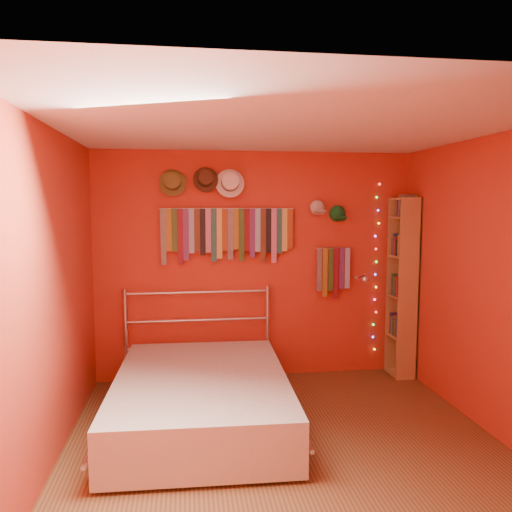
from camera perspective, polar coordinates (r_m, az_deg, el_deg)
name	(u,v)px	position (r m, az deg, el deg)	size (l,w,h in m)	color
ground	(287,450)	(4.22, 3.54, -21.23)	(3.50, 3.50, 0.00)	#52391C
back_wall	(256,266)	(5.52, 0.00, -1.10)	(3.50, 0.02, 2.50)	#A52B1A
right_wall	(500,288)	(4.50, 26.08, -3.30)	(0.02, 3.50, 2.50)	#A52B1A
left_wall	(47,299)	(3.86, -22.76, -4.59)	(0.02, 3.50, 2.50)	#A52B1A
ceiling	(289,126)	(3.80, 3.79, 14.63)	(3.50, 3.50, 0.02)	white
tie_rack	(227,231)	(5.39, -3.31, 2.82)	(1.45, 0.03, 0.60)	silver
small_tie_rack	(333,269)	(5.65, 8.80, -1.52)	(0.40, 0.03, 0.58)	silver
fedora_olive	(172,182)	(5.34, -9.52, 8.34)	(0.29, 0.16, 0.28)	brown
fedora_brown	(206,179)	(5.34, -5.78, 8.77)	(0.27, 0.15, 0.27)	#452A18
fedora_white	(230,182)	(5.35, -2.97, 8.40)	(0.31, 0.17, 0.30)	white
cap_white	(317,208)	(5.56, 7.02, 5.51)	(0.17, 0.21, 0.17)	silver
cap_green	(337,214)	(5.63, 9.28, 4.79)	(0.18, 0.23, 0.18)	#176828
fairy_lights	(376,268)	(5.84, 13.55, -1.36)	(0.06, 0.02, 1.92)	#FF3333
reading_lamp	(364,279)	(5.58, 12.20, -2.57)	(0.08, 0.33, 0.10)	silver
bookshelf	(406,286)	(5.81, 16.74, -3.31)	(0.25, 0.34, 2.00)	#966B44
bed	(201,397)	(4.57, -6.26, -15.77)	(1.63, 2.17, 1.04)	silver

